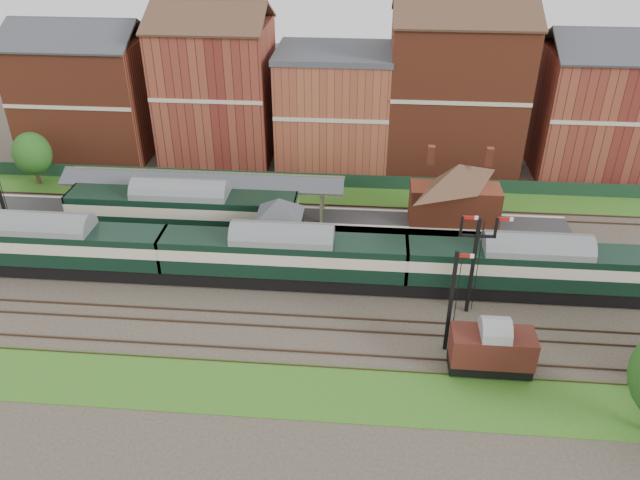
# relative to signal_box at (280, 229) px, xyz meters

# --- Properties ---
(ground) EXTENTS (160.00, 160.00, 0.00)m
(ground) POSITION_rel_signal_box_xyz_m (3.00, -3.25, -3.19)
(ground) COLOR #473D33
(ground) RESTS_ON ground
(grass_back) EXTENTS (90.00, 4.50, 0.06)m
(grass_back) POSITION_rel_signal_box_xyz_m (3.00, 12.75, -3.16)
(grass_back) COLOR #2D6619
(grass_back) RESTS_ON ground
(grass_front) EXTENTS (90.00, 5.00, 0.06)m
(grass_front) POSITION_rel_signal_box_xyz_m (3.00, -15.25, -3.16)
(grass_front) COLOR #2D6619
(grass_front) RESTS_ON ground
(fence) EXTENTS (90.00, 0.12, 1.50)m
(fence) POSITION_rel_signal_box_xyz_m (3.00, 14.75, -2.44)
(fence) COLOR #193823
(fence) RESTS_ON ground
(platform) EXTENTS (55.00, 3.40, 1.00)m
(platform) POSITION_rel_signal_box_xyz_m (-2.00, 6.50, -2.69)
(platform) COLOR #2D2D2D
(platform) RESTS_ON ground
(signal_box) EXTENTS (5.40, 5.40, 6.00)m
(signal_box) POSITION_rel_signal_box_xyz_m (0.00, 0.00, 0.00)
(signal_box) COLOR #606D4D
(signal_box) RESTS_ON ground
(brick_hut) EXTENTS (3.20, 2.64, 2.94)m
(brick_hut) POSITION_rel_signal_box_xyz_m (8.00, 0.00, -2.00)
(brick_hut) COLOR maroon
(brick_hut) RESTS_ON ground
(station_building) EXTENTS (8.10, 8.10, 5.90)m
(station_building) POSITION_rel_signal_box_xyz_m (15.00, 6.50, 0.76)
(station_building) COLOR brown
(station_building) RESTS_ON platform
(canopy) EXTENTS (26.00, 3.89, 4.08)m
(canopy) POSITION_rel_signal_box_xyz_m (-8.00, 6.50, 1.39)
(canopy) COLOR #4B5434
(canopy) RESTS_ON platform
(semaphore_bracket) EXTENTS (3.60, 0.25, 8.18)m
(semaphore_bracket) POSITION_rel_signal_box_xyz_m (15.04, -5.75, 1.44)
(semaphore_bracket) COLOR black
(semaphore_bracket) RESTS_ON ground
(semaphore_siding) EXTENTS (1.23, 0.25, 8.00)m
(semaphore_siding) POSITION_rel_signal_box_xyz_m (13.02, -10.25, 0.96)
(semaphore_siding) COLOR black
(semaphore_siding) RESTS_ON ground
(town_backdrop) EXTENTS (69.00, 10.00, 16.00)m
(town_backdrop) POSITION_rel_signal_box_xyz_m (2.82, 21.75, 3.81)
(town_backdrop) COLOR brown
(town_backdrop) RESTS_ON ground
(dmu_train) EXTENTS (58.02, 3.05, 4.46)m
(dmu_train) POSITION_rel_signal_box_xyz_m (0.70, -3.25, -0.60)
(dmu_train) COLOR black
(dmu_train) RESTS_ON ground
(platform_railcar) EXTENTS (20.36, 3.20, 4.69)m
(platform_railcar) POSITION_rel_signal_box_xyz_m (-9.18, 3.25, -0.47)
(platform_railcar) COLOR black
(platform_railcar) RESTS_ON ground
(goods_van_a) EXTENTS (5.38, 2.33, 3.26)m
(goods_van_a) POSITION_rel_signal_box_xyz_m (15.71, -12.25, -1.32)
(goods_van_a) COLOR black
(goods_van_a) RESTS_ON ground
(tree_back) EXTENTS (3.91, 3.91, 5.71)m
(tree_back) POSITION_rel_signal_box_xyz_m (-27.79, 12.90, 0.26)
(tree_back) COLOR #382619
(tree_back) RESTS_ON ground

